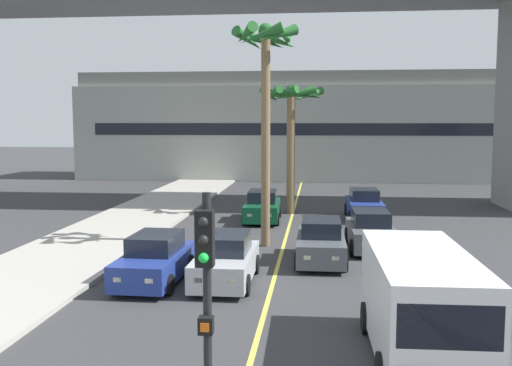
{
  "coord_description": "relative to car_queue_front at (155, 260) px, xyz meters",
  "views": [
    {
      "loc": [
        1.41,
        0.79,
        5.16
      ],
      "look_at": [
        0.0,
        14.0,
        3.75
      ],
      "focal_mm": 41.4,
      "sensor_mm": 36.0,
      "label": 1
    }
  ],
  "objects": [
    {
      "name": "car_queue_sixth",
      "position": [
        7.57,
        13.2,
        0.0
      ],
      "size": [
        1.94,
        4.15,
        1.56
      ],
      "color": "navy",
      "rests_on": "ground"
    },
    {
      "name": "pier_building_backdrop",
      "position": [
        3.75,
        34.96,
        3.84
      ],
      "size": [
        39.29,
        8.04,
        9.24
      ],
      "color": "#ADB2A8",
      "rests_on": "ground"
    },
    {
      "name": "car_queue_fifth",
      "position": [
        2.26,
        0.21,
        0.0
      ],
      "size": [
        1.84,
        4.11,
        1.56
      ],
      "color": "#B7BABF",
      "rests_on": "ground"
    },
    {
      "name": "car_queue_third",
      "position": [
        2.3,
        11.88,
        0.0
      ],
      "size": [
        1.93,
        4.15,
        1.56
      ],
      "color": "#0C4728",
      "rests_on": "ground"
    },
    {
      "name": "palm_tree_near_median",
      "position": [
        3.64,
        14.44,
        5.05
      ],
      "size": [
        3.6,
        3.64,
        7.08
      ],
      "color": "brown",
      "rests_on": "ground"
    },
    {
      "name": "traffic_light_median_near",
      "position": [
        3.67,
        -10.31,
        1.99
      ],
      "size": [
        0.24,
        0.37,
        4.2
      ],
      "color": "black",
      "rests_on": "ground"
    },
    {
      "name": "car_queue_second",
      "position": [
        7.27,
        5.72,
        0.0
      ],
      "size": [
        1.95,
        4.16,
        1.56
      ],
      "color": "#4C5156",
      "rests_on": "ground"
    },
    {
      "name": "lane_stripe_center",
      "position": [
        3.75,
        5.24,
        -0.72
      ],
      "size": [
        0.14,
        56.0,
        0.01
      ],
      "primitive_type": "cube",
      "color": "#DBCC4C",
      "rests_on": "ground"
    },
    {
      "name": "car_queue_front",
      "position": [
        0.0,
        0.0,
        0.0
      ],
      "size": [
        1.92,
        4.14,
        1.56
      ],
      "color": "navy",
      "rests_on": "ground"
    },
    {
      "name": "car_queue_fourth",
      "position": [
        5.27,
        3.33,
        0.0
      ],
      "size": [
        1.85,
        4.11,
        1.56
      ],
      "color": "#4C5156",
      "rests_on": "ground"
    },
    {
      "name": "palm_tree_mid_median",
      "position": [
        3.02,
        5.87,
        6.43
      ],
      "size": [
        2.76,
        2.8,
        9.01
      ],
      "color": "brown",
      "rests_on": "ground"
    },
    {
      "name": "delivery_van",
      "position": [
        7.36,
        -5.41,
        0.57
      ],
      "size": [
        2.24,
        5.29,
        2.36
      ],
      "color": "white",
      "rests_on": "ground"
    }
  ]
}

